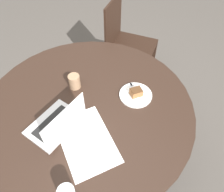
# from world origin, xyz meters

# --- Properties ---
(ground_plane) EXTENTS (12.00, 12.00, 0.00)m
(ground_plane) POSITION_xyz_m (0.00, 0.00, 0.00)
(ground_plane) COLOR #4C4742
(dining_table) EXTENTS (1.32, 1.32, 0.70)m
(dining_table) POSITION_xyz_m (0.00, 0.00, 0.59)
(dining_table) COLOR black
(dining_table) RESTS_ON ground_plane
(chair) EXTENTS (0.55, 0.55, 0.91)m
(chair) POSITION_xyz_m (-0.43, 0.87, 0.48)
(chair) COLOR black
(chair) RESTS_ON ground_plane
(paper_document) EXTENTS (0.47, 0.39, 0.00)m
(paper_document) POSITION_xyz_m (0.18, -0.17, 0.70)
(paper_document) COLOR white
(paper_document) RESTS_ON dining_table
(plate) EXTENTS (0.21, 0.21, 0.01)m
(plate) POSITION_xyz_m (0.17, 0.27, 0.71)
(plate) COLOR white
(plate) RESTS_ON dining_table
(cake_slice) EXTENTS (0.08, 0.09, 0.05)m
(cake_slice) POSITION_xyz_m (0.17, 0.26, 0.74)
(cake_slice) COLOR brown
(cake_slice) RESTS_ON plate
(fork) EXTENTS (0.16, 0.10, 0.00)m
(fork) POSITION_xyz_m (0.14, 0.28, 0.72)
(fork) COLOR silver
(fork) RESTS_ON plate
(coffee_glass) EXTENTS (0.08, 0.08, 0.10)m
(coffee_glass) POSITION_xyz_m (-0.17, 0.05, 0.75)
(coffee_glass) COLOR #997556
(coffee_glass) RESTS_ON dining_table
(laptop) EXTENTS (0.26, 0.33, 0.23)m
(laptop) POSITION_xyz_m (0.01, -0.23, 0.74)
(laptop) COLOR silver
(laptop) RESTS_ON dining_table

